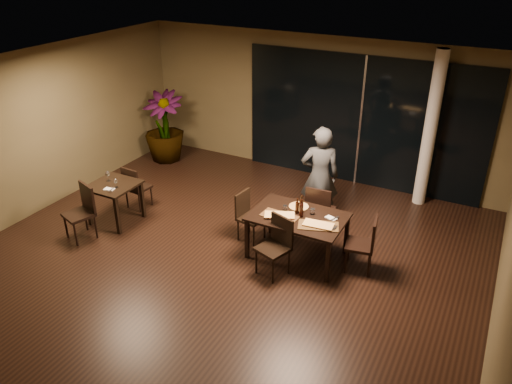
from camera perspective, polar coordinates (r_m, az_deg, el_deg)
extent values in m
plane|color=black|center=(8.16, -4.16, -8.14)|extent=(8.00, 8.00, 0.00)
cube|color=brown|center=(10.80, 7.00, 9.64)|extent=(8.00, 0.10, 3.00)
cube|color=brown|center=(10.02, -24.73, 5.94)|extent=(0.10, 8.00, 3.00)
cube|color=silver|center=(6.88, -5.01, 12.88)|extent=(8.00, 8.00, 0.04)
cube|color=black|center=(10.47, 11.91, 7.83)|extent=(5.00, 0.06, 2.70)
cylinder|color=silver|center=(9.87, 19.27, 6.63)|extent=(0.24, 0.24, 3.00)
cube|color=black|center=(7.98, 4.83, -2.84)|extent=(1.50, 1.00, 0.04)
cube|color=black|center=(8.09, -1.03, -5.40)|extent=(0.06, 0.06, 0.71)
cube|color=black|center=(7.63, 8.19, -7.93)|extent=(0.06, 0.06, 0.71)
cube|color=black|center=(8.76, 1.73, -2.66)|extent=(0.06, 0.06, 0.71)
cube|color=black|center=(8.34, 10.31, -4.81)|extent=(0.06, 0.06, 0.71)
cube|color=black|center=(9.32, -16.02, 0.75)|extent=(0.80, 0.80, 0.04)
cube|color=black|center=(9.50, -18.61, -1.67)|extent=(0.06, 0.06, 0.71)
cube|color=black|center=(9.06, -15.57, -2.66)|extent=(0.06, 0.06, 0.71)
cube|color=black|center=(9.92, -15.89, -0.02)|extent=(0.06, 0.06, 0.71)
cube|color=black|center=(9.49, -12.86, -0.89)|extent=(0.06, 0.06, 0.71)
cube|color=black|center=(8.76, 7.39, -2.12)|extent=(0.47, 0.47, 0.05)
cylinder|color=black|center=(8.99, 8.77, -3.10)|extent=(0.04, 0.04, 0.46)
cylinder|color=black|center=(9.07, 6.56, -2.64)|extent=(0.04, 0.04, 0.46)
cylinder|color=black|center=(8.68, 8.09, -4.21)|extent=(0.04, 0.04, 0.46)
cylinder|color=black|center=(8.77, 5.81, -3.72)|extent=(0.04, 0.04, 0.46)
cube|color=black|center=(8.47, 7.08, -1.24)|extent=(0.45, 0.07, 0.51)
cube|color=black|center=(7.68, 1.93, -6.54)|extent=(0.55, 0.55, 0.05)
cylinder|color=black|center=(7.80, 0.03, -7.89)|extent=(0.04, 0.04, 0.45)
cylinder|color=black|center=(7.60, 1.92, -9.00)|extent=(0.04, 0.04, 0.45)
cylinder|color=black|center=(8.01, 1.88, -6.87)|extent=(0.04, 0.04, 0.45)
cylinder|color=black|center=(7.81, 3.78, -7.92)|extent=(0.04, 0.04, 0.45)
cube|color=black|center=(7.67, 3.00, -4.42)|extent=(0.43, 0.18, 0.50)
cube|color=black|center=(8.55, -0.54, -3.01)|extent=(0.45, 0.45, 0.05)
cylinder|color=black|center=(8.46, -0.28, -5.00)|extent=(0.03, 0.03, 0.41)
cylinder|color=black|center=(8.69, 0.98, -4.06)|extent=(0.03, 0.03, 0.41)
cylinder|color=black|center=(8.63, -2.06, -4.33)|extent=(0.03, 0.03, 0.41)
cylinder|color=black|center=(8.85, -0.78, -3.42)|extent=(0.03, 0.03, 0.41)
cube|color=black|center=(8.53, -1.54, -1.33)|extent=(0.09, 0.40, 0.46)
cube|color=black|center=(7.95, 11.77, -5.96)|extent=(0.50, 0.50, 0.05)
cylinder|color=black|center=(8.22, 10.56, -6.43)|extent=(0.04, 0.04, 0.44)
cylinder|color=black|center=(7.93, 10.20, -7.78)|extent=(0.04, 0.04, 0.44)
cylinder|color=black|center=(8.21, 13.00, -6.78)|extent=(0.04, 0.04, 0.44)
cylinder|color=black|center=(7.91, 12.74, -8.14)|extent=(0.04, 0.04, 0.44)
cube|color=black|center=(7.81, 13.36, -4.66)|extent=(0.11, 0.43, 0.49)
cube|color=black|center=(9.85, -13.31, 0.50)|extent=(0.43, 0.43, 0.05)
cylinder|color=black|center=(9.94, -11.85, -0.43)|extent=(0.03, 0.03, 0.41)
cylinder|color=black|center=(10.15, -13.21, 0.03)|extent=(0.03, 0.03, 0.41)
cylinder|color=black|center=(9.73, -13.16, -1.18)|extent=(0.03, 0.03, 0.41)
cylinder|color=black|center=(9.95, -14.52, -0.70)|extent=(0.03, 0.03, 0.41)
cube|color=black|center=(9.64, -14.21, 1.30)|extent=(0.40, 0.07, 0.46)
cube|color=black|center=(9.07, -19.61, -2.47)|extent=(0.57, 0.57, 0.05)
cylinder|color=black|center=(9.28, -20.90, -3.67)|extent=(0.04, 0.04, 0.46)
cylinder|color=black|center=(8.98, -19.92, -4.57)|extent=(0.04, 0.04, 0.46)
cylinder|color=black|center=(9.40, -18.88, -2.91)|extent=(0.04, 0.04, 0.46)
cylinder|color=black|center=(9.10, -17.84, -3.78)|extent=(0.04, 0.04, 0.46)
cube|color=black|center=(9.03, -18.70, -0.62)|extent=(0.44, 0.18, 0.51)
imported|color=#2C2E30|center=(8.90, 7.29, 1.77)|extent=(0.74, 0.64, 1.85)
imported|color=#1F4B19|center=(11.78, -10.45, 7.34)|extent=(1.06, 1.06, 1.63)
cube|color=#4A2F17|center=(7.92, 2.70, -2.77)|extent=(0.61, 0.33, 0.01)
cube|color=#462F16|center=(7.72, 7.13, -3.84)|extent=(0.68, 0.50, 0.01)
cylinder|color=#C84616|center=(8.22, 4.90, -1.68)|extent=(0.32, 0.32, 0.01)
cylinder|color=white|center=(8.10, 3.35, -1.82)|extent=(0.07, 0.07, 0.08)
cylinder|color=white|center=(8.02, 6.46, -2.22)|extent=(0.08, 0.08, 0.09)
cube|color=white|center=(7.69, 8.50, -4.05)|extent=(0.20, 0.13, 0.01)
cube|color=white|center=(7.95, 8.57, -2.98)|extent=(0.20, 0.15, 0.01)
cube|color=white|center=(9.13, -16.44, 0.31)|extent=(0.20, 0.14, 0.01)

